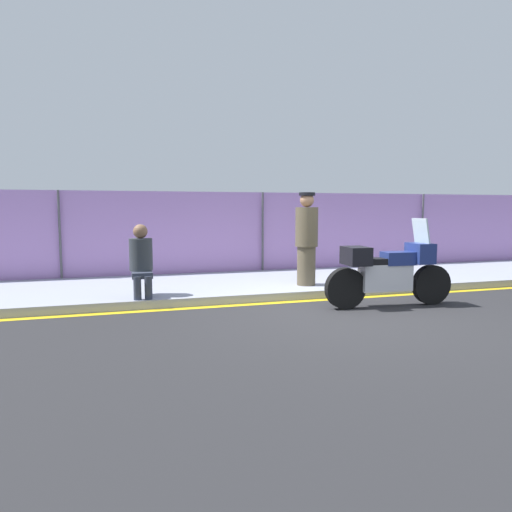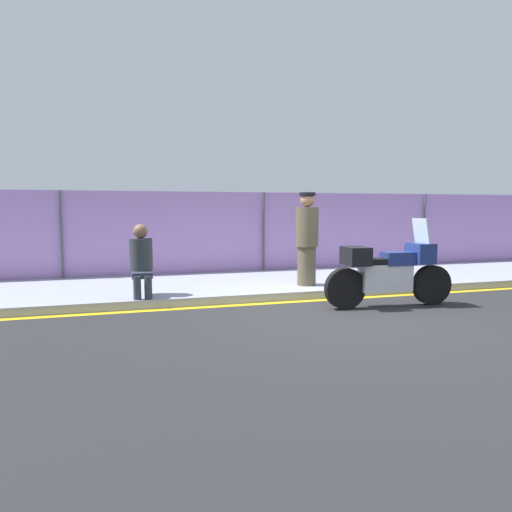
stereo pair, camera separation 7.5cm
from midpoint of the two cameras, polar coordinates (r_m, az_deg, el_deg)
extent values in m
plane|color=#262628|center=(7.37, 11.01, -7.07)|extent=(120.00, 120.00, 0.00)
cube|color=#8E93A3|center=(9.75, 3.80, -3.35)|extent=(33.78, 3.00, 0.15)
cube|color=gold|center=(8.31, 7.60, -5.51)|extent=(33.78, 0.18, 0.01)
cube|color=#AD7FC6|center=(11.15, 1.01, 2.71)|extent=(32.09, 0.08, 2.04)
cylinder|color=#4C4C51|center=(10.61, -22.96, 2.08)|extent=(0.05, 0.05, 2.04)
cylinder|color=#4C4C51|center=(11.06, 1.16, 2.68)|extent=(0.05, 0.05, 2.04)
cylinder|color=#4C4C51|center=(13.16, 20.42, 2.83)|extent=(0.05, 0.05, 2.04)
cylinder|color=black|center=(8.43, 21.34, -3.38)|extent=(0.69, 0.18, 0.68)
cylinder|color=black|center=(7.64, 11.35, -4.01)|extent=(0.69, 0.18, 0.68)
cube|color=silver|center=(7.94, 16.12, -2.60)|extent=(0.90, 0.33, 0.45)
cube|color=navy|center=(8.01, 17.59, -0.29)|extent=(0.54, 0.34, 0.22)
cube|color=black|center=(7.86, 15.57, -0.64)|extent=(0.62, 0.31, 0.10)
cube|color=navy|center=(8.22, 20.10, 0.34)|extent=(0.35, 0.49, 0.34)
cube|color=silver|center=(8.20, 20.20, 2.98)|extent=(0.13, 0.43, 0.42)
cube|color=black|center=(7.64, 12.63, 0.01)|extent=(0.39, 0.52, 0.30)
cylinder|color=brown|center=(8.99, 6.58, -1.22)|extent=(0.36, 0.36, 0.76)
cylinder|color=brown|center=(8.93, 6.64, 3.64)|extent=(0.44, 0.44, 0.76)
sphere|color=#A37556|center=(8.92, 6.68, 6.96)|extent=(0.27, 0.27, 0.27)
cylinder|color=black|center=(8.93, 6.69, 7.70)|extent=(0.31, 0.31, 0.06)
cylinder|color=#2D3342|center=(7.75, -14.36, -3.91)|extent=(0.13, 0.13, 0.39)
cylinder|color=#2D3342|center=(7.76, -13.05, -3.87)|extent=(0.13, 0.13, 0.39)
cube|color=#2D3342|center=(7.92, -13.81, -2.27)|extent=(0.33, 0.39, 0.10)
cylinder|color=#2D3338|center=(8.07, -13.93, 0.20)|extent=(0.39, 0.39, 0.55)
sphere|color=brown|center=(8.04, -14.00, 3.02)|extent=(0.24, 0.24, 0.24)
camera|label=1|loc=(0.04, -89.74, 0.03)|focal=32.00mm
camera|label=2|loc=(0.04, 90.26, -0.03)|focal=32.00mm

